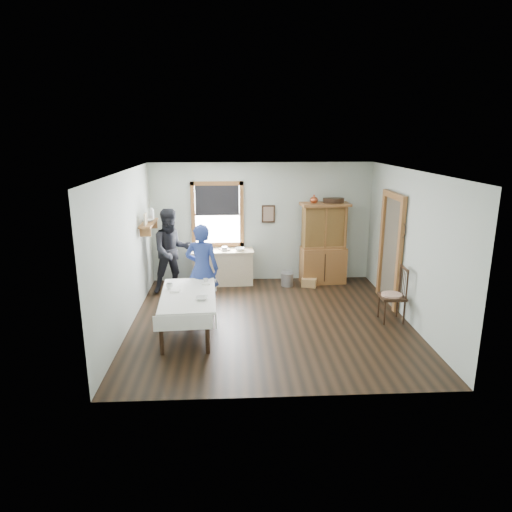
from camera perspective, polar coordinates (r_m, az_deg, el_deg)
The scene contains 20 objects.
room at distance 7.99m, azimuth 1.87°, elevation 0.86°, with size 5.01×5.01×2.70m.
window at distance 10.32m, azimuth -4.85°, elevation 5.66°, with size 1.18×0.07×1.48m.
doorway at distance 9.37m, azimuth 16.55°, elevation 1.18°, with size 0.09×1.14×2.22m.
wall_shelf at distance 9.57m, azimuth -13.25°, elevation 4.20°, with size 0.24×1.00×0.44m.
framed_picture at distance 10.36m, azimuth 1.56°, elevation 5.27°, with size 0.30×0.04×0.40m, color black.
rug_beater at distance 8.75m, azimuth 17.96°, elevation 3.86°, with size 0.27×0.27×0.01m, color black.
work_counter at distance 10.32m, azimuth -4.16°, elevation -1.38°, with size 1.38×0.52×0.79m, color #C8B38B.
china_hutch at distance 10.38m, azimuth 8.46°, elevation 1.56°, with size 1.07×0.51×1.83m, color #98652F.
dining_table at distance 7.88m, azimuth -8.40°, elevation -7.13°, with size 0.93×1.77×0.71m, color white.
spindle_chair at distance 8.60m, azimuth 16.68°, elevation -4.59°, with size 0.47×0.47×1.02m, color black.
pail at distance 10.27m, azimuth 3.92°, elevation -2.92°, with size 0.27×0.27×0.29m, color #A2A5AB.
wicker_basket at distance 10.27m, azimuth 6.65°, elevation -3.30°, with size 0.32×0.23×0.19m, color tan.
woman_blue at distance 8.61m, azimuth -6.74°, elevation -2.04°, with size 0.58×0.38×1.59m, color navy.
figure_dark at distance 9.85m, azimuth -10.44°, elevation 0.25°, with size 0.81×0.63×1.67m, color black.
table_cup_a at distance 8.06m, azimuth -10.75°, elevation -3.70°, with size 0.12×0.12×0.09m, color silver.
table_cup_b at distance 8.26m, azimuth -6.30°, elevation -3.09°, with size 0.09×0.09×0.08m, color silver.
table_bowl at distance 7.46m, azimuth -6.78°, elevation -5.24°, with size 0.22×0.22×0.05m, color silver.
counter_book at distance 10.20m, azimuth -4.51°, elevation 0.77°, with size 0.17×0.23×0.02m, color #7D6553.
counter_bowl at distance 10.14m, azimuth -2.04°, elevation 0.85°, with size 0.21×0.21×0.07m, color silver.
shelf_bowl at distance 9.58m, azimuth -13.25°, elevation 4.36°, with size 0.22×0.22×0.05m, color silver.
Camera 1 is at (-0.67, -7.72, 3.30)m, focal length 32.00 mm.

